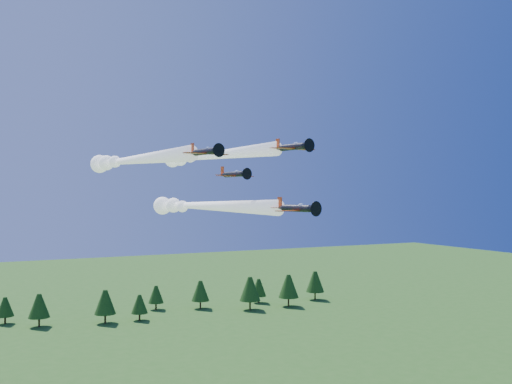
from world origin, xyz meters
name	(u,v)px	position (x,y,z in m)	size (l,w,h in m)	color
plane_lead	(203,206)	(-2.17, 19.38, 39.00)	(14.33, 46.96, 3.70)	black
plane_left	(131,160)	(-14.49, 24.41, 47.50)	(13.26, 45.65, 3.70)	black
plane_right	(208,156)	(2.61, 28.86, 49.09)	(13.57, 48.50, 3.70)	black
plane_slot	(234,174)	(-1.69, 6.14, 44.45)	(7.02, 7.71, 2.45)	black
treeline	(129,298)	(5.64, 109.27, 6.63)	(168.05, 22.99, 11.88)	#382314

